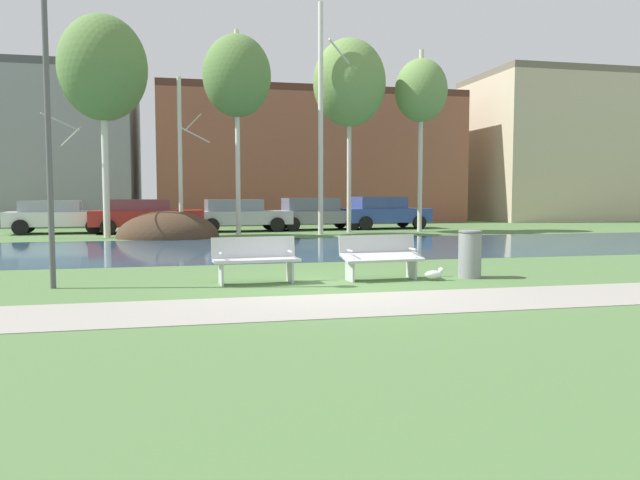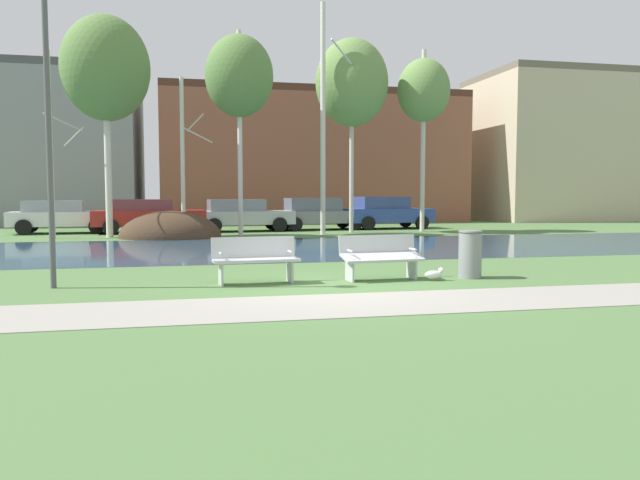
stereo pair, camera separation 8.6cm
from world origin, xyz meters
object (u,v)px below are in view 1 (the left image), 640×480
bench_left (256,259)px  parked_suv_fifth_blue (383,212)px  seagull (434,274)px  parked_van_nearest_white (57,216)px  streetlamp (46,80)px  bench_right (381,256)px  parked_wagon_fourth_grey (315,213)px  parked_hatch_third_silver (239,214)px  trash_bin (470,253)px  parked_sedan_second_red (144,215)px

bench_left → parked_suv_fifth_blue: bearing=64.1°
seagull → parked_van_nearest_white: bearing=120.7°
seagull → streetlamp: bearing=175.2°
bench_left → bench_right: bearing=0.0°
seagull → parked_wagon_fourth_grey: parked_wagon_fourth_grey is taller
parked_suv_fifth_blue → bench_right: bearing=-108.7°
seagull → parked_hatch_third_silver: bearing=97.8°
trash_bin → parked_wagon_fourth_grey: (0.45, 16.74, 0.28)m
seagull → streetlamp: streetlamp is taller
streetlamp → parked_hatch_third_silver: streetlamp is taller
parked_hatch_third_silver → trash_bin: bearing=-79.1°
parked_van_nearest_white → seagull: bearing=-59.3°
bench_left → bench_right: size_ratio=1.00×
parked_sedan_second_red → parked_wagon_fourth_grey: size_ratio=1.08×
parked_wagon_fourth_grey → parked_van_nearest_white: bearing=-178.6°
parked_sedan_second_red → parked_suv_fifth_blue: 11.07m
seagull → parked_suv_fifth_blue: (4.69, 17.09, 0.67)m
bench_left → parked_wagon_fourth_grey: 17.25m
bench_left → parked_van_nearest_white: size_ratio=0.38×
seagull → trash_bin: bearing=15.3°
bench_left → parked_sedan_second_red: parked_sedan_second_red is taller
parked_sedan_second_red → parked_wagon_fourth_grey: parked_wagon_fourth_grey is taller
parked_van_nearest_white → streetlamp: bearing=-79.8°
streetlamp → parked_suv_fifth_blue: streetlamp is taller
bench_left → parked_suv_fifth_blue: parked_suv_fifth_blue is taller
trash_bin → parked_sedan_second_red: parked_sedan_second_red is taller
parked_van_nearest_white → parked_hatch_third_silver: bearing=-1.6°
bench_right → bench_left: bearing=180.0°
parked_van_nearest_white → parked_wagon_fourth_grey: 11.23m
streetlamp → parked_suv_fifth_blue: size_ratio=1.30×
bench_right → parked_sedan_second_red: (-5.38, 15.84, 0.30)m
parked_van_nearest_white → parked_sedan_second_red: size_ratio=0.91×
parked_van_nearest_white → parked_hatch_third_silver: parked_hatch_third_silver is taller
bench_right → parked_van_nearest_white: 18.61m
bench_right → parked_sedan_second_red: parked_sedan_second_red is taller
parked_hatch_third_silver → parked_suv_fifth_blue: 6.98m
parked_sedan_second_red → bench_left: bearing=-79.6°
parked_van_nearest_white → parked_wagon_fourth_grey: parked_wagon_fourth_grey is taller
parked_van_nearest_white → parked_hatch_third_silver: 7.65m
bench_right → parked_van_nearest_white: size_ratio=0.38×
streetlamp → bench_left: bearing=-3.2°
streetlamp → parked_wagon_fourth_grey: streetlamp is taller
trash_bin → parked_hatch_third_silver: parked_hatch_third_silver is taller
seagull → streetlamp: 7.89m
seagull → parked_van_nearest_white: (-9.92, 16.70, 0.61)m
parked_sedan_second_red → streetlamp: bearing=-92.5°
streetlamp → parked_suv_fifth_blue: (11.71, 16.50, -2.86)m
parked_wagon_fourth_grey → streetlamp: bearing=-117.0°
bench_right → seagull: (0.97, -0.39, -0.34)m
seagull → parked_hatch_third_silver: parked_hatch_third_silver is taller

